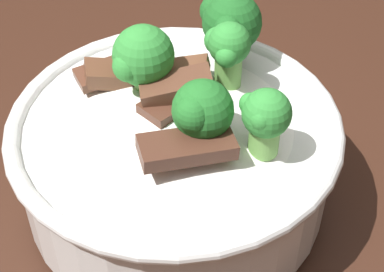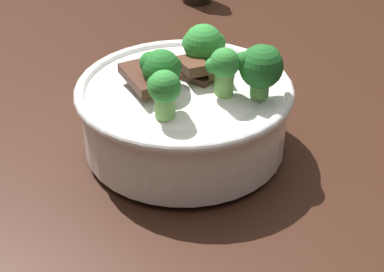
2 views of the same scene
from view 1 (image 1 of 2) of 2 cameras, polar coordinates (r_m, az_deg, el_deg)
The scene contains 1 object.
rice_bowl at distance 0.44m, azimuth -1.45°, elevation -0.85°, with size 0.24×0.24×0.14m.
Camera 1 is at (-0.33, 0.05, 1.15)m, focal length 57.30 mm.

